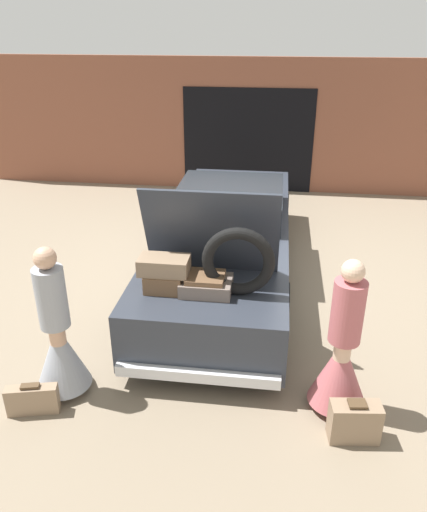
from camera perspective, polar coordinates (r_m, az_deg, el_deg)
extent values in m
plane|color=#7F705B|center=(7.54, 1.48, -2.13)|extent=(40.00, 40.00, 0.00)
cube|color=brown|center=(11.10, 4.01, 14.60)|extent=(12.00, 0.12, 2.80)
cube|color=black|center=(11.09, 3.94, 13.01)|extent=(2.80, 0.02, 2.20)
cube|color=#2D333D|center=(7.31, 1.52, 1.48)|extent=(1.75, 5.37, 0.68)
cube|color=#1E2328|center=(7.41, 1.84, 6.32)|extent=(1.54, 1.72, 0.40)
cylinder|color=black|center=(9.00, -2.47, 5.20)|extent=(0.18, 0.75, 0.75)
cylinder|color=black|center=(8.87, 7.88, 4.68)|extent=(0.18, 0.75, 0.75)
cylinder|color=black|center=(6.10, -7.73, -5.50)|extent=(0.18, 0.75, 0.75)
cylinder|color=black|center=(5.92, 7.64, -6.56)|extent=(0.18, 0.75, 0.75)
cube|color=silver|center=(5.11, -1.89, -13.48)|extent=(1.66, 0.10, 0.12)
cube|color=#2D333D|center=(5.44, -0.27, 2.71)|extent=(1.49, 0.42, 1.07)
cube|color=brown|center=(5.36, -5.59, -2.87)|extent=(0.40, 0.33, 0.20)
cube|color=brown|center=(5.28, -0.92, -3.16)|extent=(0.40, 0.35, 0.20)
cube|color=#8C7259|center=(5.27, -5.68, -1.06)|extent=(0.53, 0.30, 0.18)
cube|color=#75665B|center=(5.30, -0.83, -3.41)|extent=(0.54, 0.40, 0.15)
torus|color=black|center=(5.12, 2.84, -0.68)|extent=(0.76, 0.12, 0.76)
cylinder|color=tan|center=(5.37, -17.02, -11.10)|extent=(0.16, 0.16, 0.79)
cone|color=#9399A3|center=(5.35, -17.07, -10.76)|extent=(0.55, 0.55, 0.71)
cylinder|color=#9399A3|center=(4.99, -18.04, -4.56)|extent=(0.29, 0.29, 0.62)
sphere|color=tan|center=(4.81, -18.71, -0.23)|extent=(0.21, 0.21, 0.21)
cylinder|color=beige|center=(5.10, 14.16, -12.93)|extent=(0.16, 0.16, 0.78)
cone|color=#B25B60|center=(5.08, 14.21, -12.59)|extent=(0.57, 0.57, 0.71)
cylinder|color=#B25B60|center=(4.70, 15.07, -6.20)|extent=(0.30, 0.30, 0.62)
sphere|color=beige|center=(4.51, 15.66, -1.68)|extent=(0.21, 0.21, 0.21)
cube|color=#8C7259|center=(5.33, -19.97, -15.20)|extent=(0.51, 0.23, 0.30)
cube|color=#4C3823|center=(5.23, -20.25, -13.77)|extent=(0.19, 0.11, 0.02)
cube|color=#8C7259|center=(4.93, 15.81, -17.78)|extent=(0.47, 0.25, 0.39)
cube|color=#4C3823|center=(4.79, 16.12, -15.90)|extent=(0.17, 0.14, 0.02)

